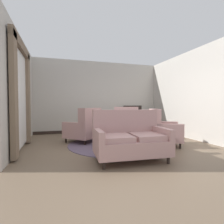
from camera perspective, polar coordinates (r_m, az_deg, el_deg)
ground at (r=4.92m, az=3.24°, el=-11.05°), size 7.96×7.96×0.00m
wall_back at (r=7.53m, az=-4.29°, el=4.82°), size 5.41×0.08×2.95m
wall_left at (r=5.45m, az=-27.32°, el=5.62°), size 0.08×3.98×2.95m
wall_right at (r=6.87m, az=21.74°, el=4.93°), size 0.08×3.98×2.95m
baseboard_back at (r=7.55m, az=-4.16°, el=-5.96°), size 5.25×0.03×0.12m
area_rug at (r=5.20m, az=2.08°, el=-10.27°), size 2.86×2.86×0.01m
window_with_curtains at (r=4.94m, az=-27.25°, el=5.48°), size 0.12×2.05×2.63m
coffee_table at (r=4.99m, az=0.49°, el=-6.03°), size 0.93×0.93×0.50m
porcelain_vase at (r=4.94m, az=0.20°, el=-3.58°), size 0.17×0.17×0.34m
settee at (r=3.72m, az=5.83°, el=-8.83°), size 1.51×0.95×1.03m
armchair_far_left at (r=5.51m, az=-8.77°, el=-5.07°), size 1.21×1.21×1.05m
armchair_near_window at (r=6.21m, az=4.78°, el=-4.09°), size 1.08×1.10×1.07m
armchair_foreground_right at (r=5.20m, az=15.77°, el=-5.57°), size 1.09×1.08×1.02m
side_table at (r=6.75m, az=10.13°, el=-4.06°), size 0.59×0.59×0.65m
sideboard at (r=7.75m, az=7.11°, el=-2.35°), size 0.86×0.37×1.11m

